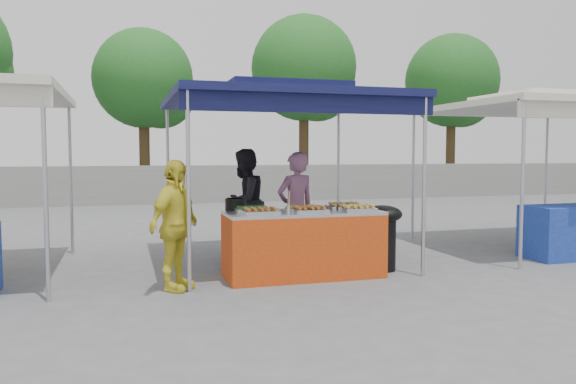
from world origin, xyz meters
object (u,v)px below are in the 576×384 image
object	(u,v)px
vendor_table	(303,244)
cooking_pot	(235,204)
wok_burner	(382,232)
customer_person	(175,225)
helper_man	(244,202)
vendor_woman	(296,209)

from	to	relation	value
vendor_table	cooking_pot	size ratio (longest dim) A/B	7.56
vendor_table	wok_burner	bearing A→B (deg)	3.79
cooking_pot	customer_person	size ratio (longest dim) A/B	0.17
vendor_table	helper_man	distance (m)	1.87
wok_burner	helper_man	world-z (taller)	helper_man
cooking_pot	wok_burner	world-z (taller)	cooking_pot
wok_burner	customer_person	xyz separation A→B (m)	(-2.80, -0.33, 0.23)
vendor_table	vendor_woman	world-z (taller)	vendor_woman
wok_burner	vendor_table	bearing A→B (deg)	169.89
vendor_table	wok_burner	distance (m)	1.16
vendor_table	customer_person	world-z (taller)	customer_person
cooking_pot	helper_man	world-z (taller)	helper_man
customer_person	vendor_woman	bearing A→B (deg)	-23.52
cooking_pot	helper_man	bearing A→B (deg)	73.70
helper_man	customer_person	xyz separation A→B (m)	(-1.25, -2.04, -0.07)
wok_burner	helper_man	distance (m)	2.32
helper_man	customer_person	world-z (taller)	helper_man
wok_burner	vendor_woman	size ratio (longest dim) A/B	0.56
vendor_table	helper_man	bearing A→B (deg)	102.62
helper_man	customer_person	bearing A→B (deg)	14.35
wok_burner	vendor_woman	distance (m)	1.24
vendor_table	cooking_pot	bearing A→B (deg)	156.64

